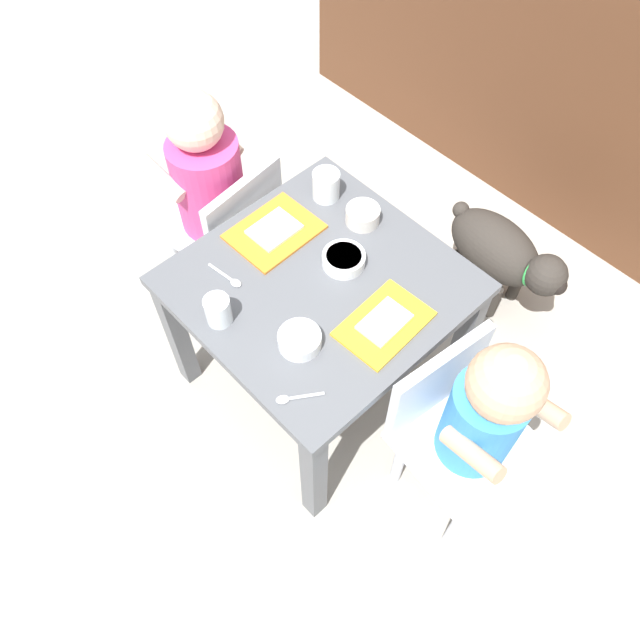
{
  "coord_description": "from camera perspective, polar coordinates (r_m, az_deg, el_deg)",
  "views": [
    {
      "loc": [
        0.63,
        -0.59,
        1.6
      ],
      "look_at": [
        0.0,
        0.0,
        0.3
      ],
      "focal_mm": 35.37,
      "sensor_mm": 36.0,
      "label": 1
    }
  ],
  "objects": [
    {
      "name": "ground_plane",
      "position": [
        1.82,
        0.0,
        -5.17
      ],
      "size": [
        7.0,
        7.0,
        0.0
      ],
      "primitive_type": "plane",
      "color": "#9E998E"
    },
    {
      "name": "kitchen_cabinet_back",
      "position": [
        2.16,
        24.07,
        19.99
      ],
      "size": [
        2.07,
        0.34,
        0.92
      ],
      "primitive_type": "cube",
      "color": "#56331E",
      "rests_on": "ground"
    },
    {
      "name": "dining_table",
      "position": [
        1.5,
        0.0,
        1.76
      ],
      "size": [
        0.58,
        0.59,
        0.46
      ],
      "color": "#515459",
      "rests_on": "ground"
    },
    {
      "name": "seated_child_left",
      "position": [
        1.72,
        -9.9,
        12.16
      ],
      "size": [
        0.31,
        0.31,
        0.68
      ],
      "color": "silver",
      "rests_on": "ground"
    },
    {
      "name": "seated_child_right",
      "position": [
        1.35,
        14.24,
        -8.34
      ],
      "size": [
        0.31,
        0.31,
        0.65
      ],
      "color": "silver",
      "rests_on": "ground"
    },
    {
      "name": "dog",
      "position": [
        1.9,
        16.1,
        5.89
      ],
      "size": [
        0.41,
        0.19,
        0.3
      ],
      "color": "#332D28",
      "rests_on": "ground"
    },
    {
      "name": "food_tray_left",
      "position": [
        1.53,
        -4.15,
        8.03
      ],
      "size": [
        0.17,
        0.21,
        0.02
      ],
      "color": "orange",
      "rests_on": "dining_table"
    },
    {
      "name": "food_tray_right",
      "position": [
        1.37,
        5.83,
        -0.3
      ],
      "size": [
        0.15,
        0.21,
        0.02
      ],
      "color": "gold",
      "rests_on": "dining_table"
    },
    {
      "name": "water_cup_left",
      "position": [
        1.59,
        0.55,
        11.98
      ],
      "size": [
        0.07,
        0.07,
        0.07
      ],
      "color": "white",
      "rests_on": "dining_table"
    },
    {
      "name": "water_cup_right",
      "position": [
        1.37,
        -9.18,
        0.76
      ],
      "size": [
        0.06,
        0.06,
        0.07
      ],
      "color": "white",
      "rests_on": "dining_table"
    },
    {
      "name": "cereal_bowl_left_side",
      "position": [
        1.54,
        3.89,
        9.47
      ],
      "size": [
        0.08,
        0.08,
        0.04
      ],
      "color": "silver",
      "rests_on": "dining_table"
    },
    {
      "name": "veggie_bowl_near",
      "position": [
        1.32,
        -1.86,
        -1.79
      ],
      "size": [
        0.09,
        0.09,
        0.03
      ],
      "color": "white",
      "rests_on": "dining_table"
    },
    {
      "name": "cereal_bowl_right_side",
      "position": [
        1.45,
        2.14,
        5.54
      ],
      "size": [
        0.1,
        0.1,
        0.03
      ],
      "color": "white",
      "rests_on": "dining_table"
    },
    {
      "name": "spoon_by_left_tray",
      "position": [
        1.45,
        -8.32,
        3.83
      ],
      "size": [
        0.1,
        0.03,
        0.01
      ],
      "color": "silver",
      "rests_on": "dining_table"
    },
    {
      "name": "spoon_by_right_tray",
      "position": [
        1.28,
        -2.29,
        -7.04
      ],
      "size": [
        0.07,
        0.09,
        0.01
      ],
      "color": "silver",
      "rests_on": "dining_table"
    }
  ]
}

